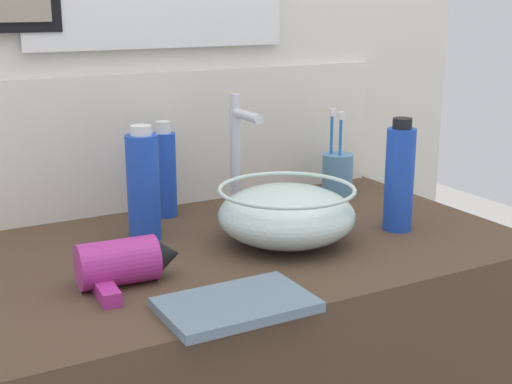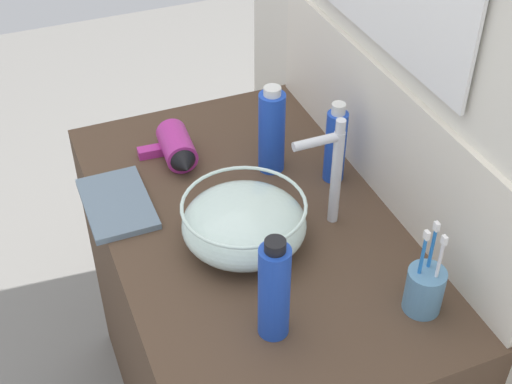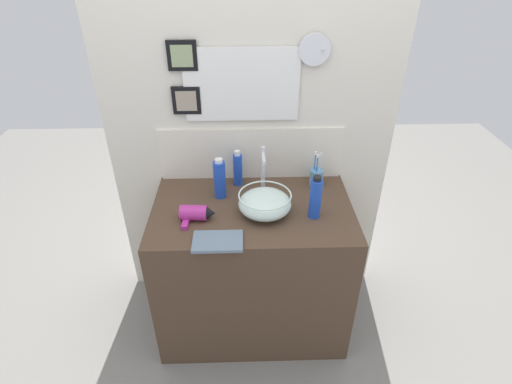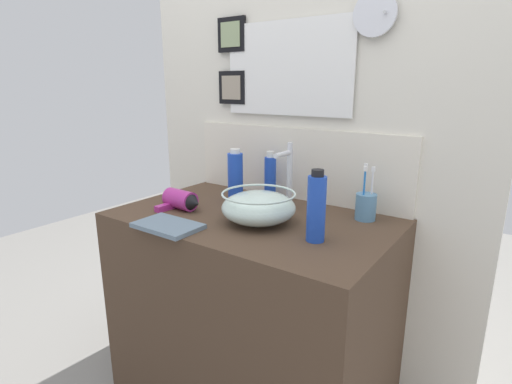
{
  "view_description": "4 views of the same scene",
  "coord_description": "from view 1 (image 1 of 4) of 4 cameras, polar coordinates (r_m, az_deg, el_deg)",
  "views": [
    {
      "loc": [
        -0.64,
        -1.19,
        1.32
      ],
      "look_at": [
        0.02,
        0.0,
        0.95
      ],
      "focal_mm": 50.0,
      "sensor_mm": 36.0,
      "label": 1
    },
    {
      "loc": [
        1.14,
        -0.45,
        1.93
      ],
      "look_at": [
        0.02,
        0.0,
        0.95
      ],
      "focal_mm": 50.0,
      "sensor_mm": 36.0,
      "label": 2
    },
    {
      "loc": [
        -0.03,
        -1.71,
        2.07
      ],
      "look_at": [
        0.02,
        0.0,
        0.95
      ],
      "focal_mm": 28.0,
      "sensor_mm": 36.0,
      "label": 3
    },
    {
      "loc": [
        0.85,
        -1.18,
        1.34
      ],
      "look_at": [
        0.02,
        0.0,
        0.95
      ],
      "focal_mm": 28.0,
      "sensor_mm": 36.0,
      "label": 4
    }
  ],
  "objects": [
    {
      "name": "shampoo_bottle",
      "position": [
        1.43,
        -9.01,
        0.51
      ],
      "size": [
        0.06,
        0.06,
        0.23
      ],
      "color": "blue",
      "rests_on": "vanity_counter"
    },
    {
      "name": "glass_bowl_sink",
      "position": [
        1.4,
        2.46,
        -1.76
      ],
      "size": [
        0.27,
        0.27,
        0.11
      ],
      "color": "silver",
      "rests_on": "vanity_counter"
    },
    {
      "name": "soap_dispenser",
      "position": [
        1.5,
        11.4,
        1.14
      ],
      "size": [
        0.06,
        0.06,
        0.24
      ],
      "color": "blue",
      "rests_on": "vanity_counter"
    },
    {
      "name": "back_panel",
      "position": [
        1.67,
        -6.58,
        9.87
      ],
      "size": [
        1.61,
        0.1,
        2.33
      ],
      "color": "silver",
      "rests_on": "ground"
    },
    {
      "name": "hand_towel",
      "position": [
        1.12,
        -1.58,
        -9.01
      ],
      "size": [
        0.24,
        0.15,
        0.02
      ],
      "primitive_type": "cube",
      "color": "slate",
      "rests_on": "vanity_counter"
    },
    {
      "name": "faucet",
      "position": [
        1.55,
        -1.45,
        3.54
      ],
      "size": [
        0.02,
        0.12,
        0.27
      ],
      "color": "silver",
      "rests_on": "vanity_counter"
    },
    {
      "name": "lotion_bottle",
      "position": [
        1.58,
        -7.31,
        1.57
      ],
      "size": [
        0.05,
        0.05,
        0.21
      ],
      "color": "blue",
      "rests_on": "vanity_counter"
    },
    {
      "name": "toothbrush_cup",
      "position": [
        1.78,
        6.53,
        1.57
      ],
      "size": [
        0.08,
        0.08,
        0.21
      ],
      "color": "#598CB2",
      "rests_on": "vanity_counter"
    },
    {
      "name": "hair_drier",
      "position": [
        1.23,
        -10.34,
        -5.58
      ],
      "size": [
        0.18,
        0.14,
        0.08
      ],
      "color": "#B22D8C",
      "rests_on": "vanity_counter"
    }
  ]
}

